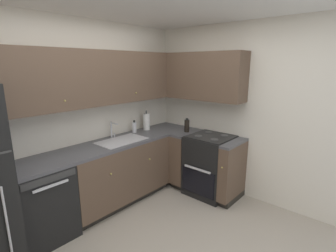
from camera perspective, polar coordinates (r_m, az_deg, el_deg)
name	(u,v)px	position (r m, az deg, el deg)	size (l,w,h in m)	color
wall_back	(74,118)	(3.54, -20.46, 1.75)	(3.66, 0.05, 2.52)	silver
wall_right	(250,114)	(3.79, 18.04, 2.67)	(0.05, 3.30, 2.52)	silver
dishwasher	(41,203)	(3.28, -26.68, -15.21)	(0.60, 0.63, 0.87)	black
lower_cabinets_back	(118,173)	(3.74, -11.29, -10.26)	(1.53, 0.62, 0.87)	brown
countertop_back	(116,143)	(3.59, -11.62, -3.74)	(2.73, 0.60, 0.04)	#4C4C51
lower_cabinets_right	(203,164)	(4.00, 7.79, -8.51)	(0.62, 1.02, 0.87)	brown
countertop_right	(203,137)	(3.85, 7.98, -2.36)	(0.60, 1.02, 0.03)	#4C4C51
oven_range	(210,165)	(3.94, 9.50, -8.58)	(0.68, 0.62, 1.05)	black
upper_cabinets_back	(96,78)	(3.45, -15.92, 10.36)	(2.41, 0.34, 0.70)	brown
upper_cabinets_right	(196,76)	(3.97, 6.39, 11.16)	(0.32, 1.56, 0.70)	brown
sink	(122,144)	(3.61, -10.36, -3.92)	(0.68, 0.40, 0.10)	#B7B7BC
faucet	(112,129)	(3.73, -12.43, -0.59)	(0.07, 0.16, 0.24)	silver
soap_bottle	(134,127)	(3.99, -7.60, -0.25)	(0.07, 0.07, 0.19)	silver
paper_towel_roll	(146,122)	(4.13, -4.89, 0.98)	(0.11, 0.11, 0.33)	white
oil_bottle	(187,126)	(4.00, 4.28, 0.07)	(0.08, 0.08, 0.22)	black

